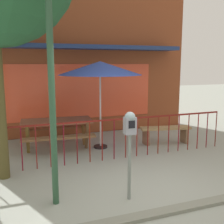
# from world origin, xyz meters

# --- Properties ---
(ground) EXTENTS (40.00, 40.00, 0.00)m
(ground) POSITION_xyz_m (0.00, 0.00, 0.00)
(ground) COLOR gray
(pub_storefront) EXTENTS (7.32, 1.23, 5.75)m
(pub_storefront) POSITION_xyz_m (0.00, 4.74, 2.85)
(pub_storefront) COLOR #491916
(pub_storefront) RESTS_ON ground
(patio_fence_front) EXTENTS (6.18, 0.04, 0.97)m
(patio_fence_front) POSITION_xyz_m (-0.00, 1.88, 0.66)
(patio_fence_front) COLOR maroon
(patio_fence_front) RESTS_ON ground
(picnic_table_left) EXTENTS (1.90, 1.50, 0.79)m
(picnic_table_left) POSITION_xyz_m (-0.97, 3.16, 0.61)
(picnic_table_left) COLOR brown
(picnic_table_left) RESTS_ON ground
(patio_umbrella) EXTENTS (2.14, 2.14, 2.28)m
(patio_umbrella) POSITION_xyz_m (0.13, 2.85, 2.09)
(patio_umbrella) COLOR black
(patio_umbrella) RESTS_ON ground
(patio_bench) EXTENTS (1.44, 0.58, 0.48)m
(patio_bench) POSITION_xyz_m (1.94, 2.57, 0.35)
(patio_bench) COLOR #9C7D4F
(patio_bench) RESTS_ON ground
(parking_meter_near) EXTENTS (0.18, 0.17, 1.47)m
(parking_meter_near) POSITION_xyz_m (-0.30, -0.02, 1.14)
(parking_meter_near) COLOR gray
(parking_meter_near) RESTS_ON ground
(street_lamp) EXTENTS (0.28, 0.28, 3.47)m
(street_lamp) POSITION_xyz_m (-1.47, 0.26, 2.30)
(street_lamp) COLOR #274A31
(street_lamp) RESTS_ON ground
(curb_edge) EXTENTS (10.25, 0.20, 0.11)m
(curb_edge) POSITION_xyz_m (0.00, -0.62, 0.00)
(curb_edge) COLOR gray
(curb_edge) RESTS_ON ground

